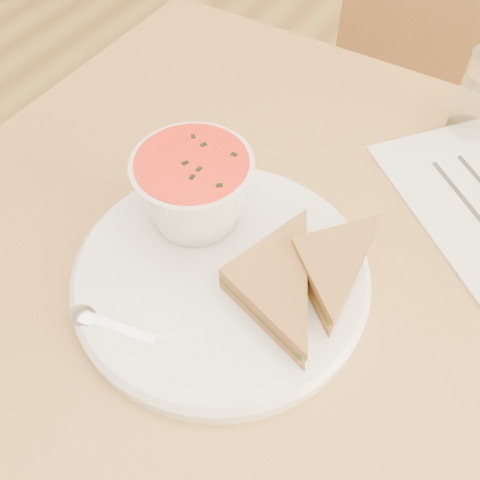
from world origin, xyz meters
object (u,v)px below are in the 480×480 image
Objects in this scene: chair_far at (389,172)px; dining_table at (327,403)px; plate at (221,275)px; soup_bowl at (195,193)px.

dining_table is at bearing 97.38° from chair_far.
dining_table is at bearing 37.77° from plate.
dining_table is 8.28× the size of soup_bowl.
dining_table is 1.14× the size of chair_far.
plate is at bearing -142.23° from dining_table.
soup_bowl is (-0.06, 0.04, 0.05)m from plate.
chair_far is 0.65m from soup_bowl.
dining_table is at bearing 16.63° from soup_bowl.
dining_table is 0.41m from plate.
chair_far is at bearing 87.25° from plate.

